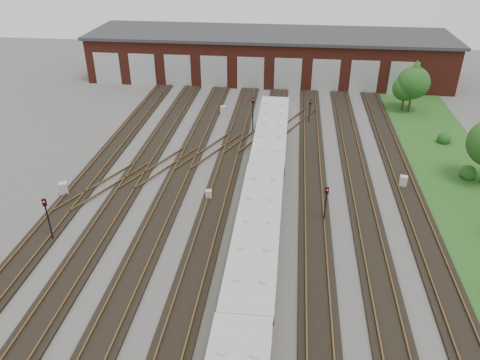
# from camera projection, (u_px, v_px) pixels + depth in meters

# --- Properties ---
(ground) EXTENTS (120.00, 120.00, 0.00)m
(ground) POSITION_uv_depth(u_px,v_px,m) (233.00, 237.00, 34.44)
(ground) COLOR #4E4C48
(ground) RESTS_ON ground
(track_network) EXTENTS (30.40, 70.00, 0.33)m
(track_network) POSITION_uv_depth(u_px,v_px,m) (232.00, 231.00, 34.91)
(track_network) COLOR black
(track_network) RESTS_ON ground
(maintenance_shed) EXTENTS (51.00, 12.50, 6.35)m
(maintenance_shed) POSITION_uv_depth(u_px,v_px,m) (268.00, 55.00, 67.46)
(maintenance_shed) COLOR #592016
(maintenance_shed) RESTS_ON ground
(grass_verge) EXTENTS (8.00, 55.00, 0.05)m
(grass_verge) POSITION_uv_depth(u_px,v_px,m) (461.00, 184.00, 41.17)
(grass_verge) COLOR #22511B
(grass_verge) RESTS_ON ground
(metro_train) EXTENTS (2.92, 47.97, 3.30)m
(metro_train) POSITION_uv_depth(u_px,v_px,m) (257.00, 242.00, 30.57)
(metro_train) COLOR black
(metro_train) RESTS_ON ground
(signal_mast_0) EXTENTS (0.32, 0.30, 3.54)m
(signal_mast_0) POSITION_uv_depth(u_px,v_px,m) (47.00, 214.00, 32.99)
(signal_mast_0) COLOR black
(signal_mast_0) RESTS_ON ground
(signal_mast_1) EXTENTS (0.31, 0.29, 3.76)m
(signal_mast_1) POSITION_uv_depth(u_px,v_px,m) (253.00, 110.00, 50.44)
(signal_mast_1) COLOR black
(signal_mast_1) RESTS_ON ground
(signal_mast_2) EXTENTS (0.29, 0.28, 2.81)m
(signal_mast_2) POSITION_uv_depth(u_px,v_px,m) (310.00, 109.00, 52.49)
(signal_mast_2) COLOR black
(signal_mast_2) RESTS_ON ground
(signal_mast_3) EXTENTS (0.30, 0.28, 3.04)m
(signal_mast_3) POSITION_uv_depth(u_px,v_px,m) (326.00, 200.00, 35.26)
(signal_mast_3) COLOR black
(signal_mast_3) RESTS_ON ground
(relay_cabinet_0) EXTENTS (0.86, 0.79, 1.14)m
(relay_cabinet_0) POSITION_uv_depth(u_px,v_px,m) (64.00, 189.00, 39.42)
(relay_cabinet_0) COLOR #B1B4B6
(relay_cabinet_0) RESTS_ON ground
(relay_cabinet_1) EXTENTS (0.73, 0.64, 1.08)m
(relay_cabinet_1) POSITION_uv_depth(u_px,v_px,m) (223.00, 111.00, 55.47)
(relay_cabinet_1) COLOR #B1B4B6
(relay_cabinet_1) RESTS_ON ground
(relay_cabinet_2) EXTENTS (0.57, 0.50, 0.86)m
(relay_cabinet_2) POSITION_uv_depth(u_px,v_px,m) (209.00, 195.00, 38.87)
(relay_cabinet_2) COLOR #B1B4B6
(relay_cabinet_2) RESTS_ON ground
(relay_cabinet_3) EXTENTS (0.75, 0.68, 1.06)m
(relay_cabinet_3) POSITION_uv_depth(u_px,v_px,m) (272.00, 128.00, 50.95)
(relay_cabinet_3) COLOR #B1B4B6
(relay_cabinet_3) RESTS_ON ground
(relay_cabinet_4) EXTENTS (0.72, 0.64, 1.05)m
(relay_cabinet_4) POSITION_uv_depth(u_px,v_px,m) (403.00, 182.00, 40.61)
(relay_cabinet_4) COLOR #B1B4B6
(relay_cabinet_4) RESTS_ON ground
(tree_0) EXTENTS (3.79, 3.79, 6.28)m
(tree_0) POSITION_uv_depth(u_px,v_px,m) (414.00, 79.00, 54.72)
(tree_0) COLOR #352718
(tree_0) RESTS_ON ground
(tree_1) EXTENTS (3.03, 3.03, 5.02)m
(tree_1) POSITION_uv_depth(u_px,v_px,m) (406.00, 85.00, 55.33)
(tree_1) COLOR #352718
(tree_1) RESTS_ON ground
(bush_1) EXTENTS (1.46, 1.46, 1.46)m
(bush_1) POSITION_uv_depth(u_px,v_px,m) (469.00, 171.00, 41.87)
(bush_1) COLOR #124213
(bush_1) RESTS_ON ground
(bush_2) EXTENTS (1.40, 1.40, 1.40)m
(bush_2) POSITION_uv_depth(u_px,v_px,m) (445.00, 137.00, 48.47)
(bush_2) COLOR #124213
(bush_2) RESTS_ON ground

